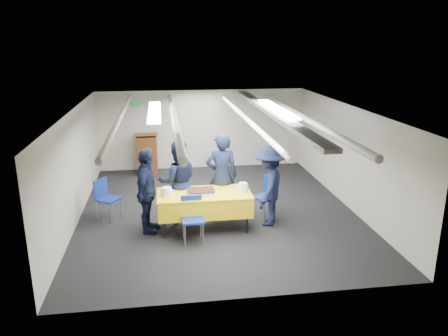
{
  "coord_description": "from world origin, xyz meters",
  "views": [
    {
      "loc": [
        -1.16,
        -9.08,
        3.72
      ],
      "look_at": [
        0.12,
        -0.2,
        1.05
      ],
      "focal_mm": 35.0,
      "sensor_mm": 36.0,
      "label": 1
    }
  ],
  "objects": [
    {
      "name": "plate_stack_left",
      "position": [
        -1.12,
        -0.98,
        0.85
      ],
      "size": [
        0.23,
        0.23,
        0.17
      ],
      "color": "white",
      "rests_on": "serving_table"
    },
    {
      "name": "ground",
      "position": [
        0.0,
        0.0,
        0.0
      ],
      "size": [
        7.0,
        7.0,
        0.0
      ],
      "primitive_type": "plane",
      "color": "black",
      "rests_on": "ground"
    },
    {
      "name": "podium",
      "position": [
        -1.6,
        3.05,
        0.61
      ],
      "size": [
        0.62,
        0.53,
        1.25
      ],
      "color": "brown",
      "rests_on": "ground"
    },
    {
      "name": "serving_table",
      "position": [
        -0.38,
        -0.93,
        0.56
      ],
      "size": [
        1.86,
        0.92,
        0.77
      ],
      "color": "black",
      "rests_on": "ground"
    },
    {
      "name": "plate_stack_right",
      "position": [
        0.39,
        -0.98,
        0.86
      ],
      "size": [
        0.21,
        0.21,
        0.18
      ],
      "color": "white",
      "rests_on": "serving_table"
    },
    {
      "name": "chair_near",
      "position": [
        -0.66,
        -1.42,
        0.53
      ],
      "size": [
        0.44,
        0.44,
        0.87
      ],
      "color": "gray",
      "rests_on": "ground"
    },
    {
      "name": "sailor_d",
      "position": [
        0.96,
        -0.88,
        0.83
      ],
      "size": [
        1.03,
        1.23,
        1.66
      ],
      "primitive_type": "imported",
      "rotation": [
        0.0,
        0.0,
        -2.03
      ],
      "color": "black",
      "rests_on": "ground"
    },
    {
      "name": "sheet_cake",
      "position": [
        -0.44,
        -0.98,
        0.82
      ],
      "size": [
        0.54,
        0.42,
        0.09
      ],
      "color": "white",
      "rests_on": "serving_table"
    },
    {
      "name": "sailor_b",
      "position": [
        -0.88,
        -0.42,
        0.86
      ],
      "size": [
        0.89,
        0.73,
        1.73
      ],
      "primitive_type": "imported",
      "rotation": [
        0.0,
        0.0,
        3.23
      ],
      "color": "black",
      "rests_on": "ground"
    },
    {
      "name": "chair_right",
      "position": [
        1.03,
        -0.46,
        0.53
      ],
      "size": [
        0.58,
        0.58,
        0.87
      ],
      "color": "gray",
      "rests_on": "ground"
    },
    {
      "name": "room_shell",
      "position": [
        0.09,
        0.41,
        1.81
      ],
      "size": [
        6.0,
        7.0,
        2.3
      ],
      "color": "beige",
      "rests_on": "ground"
    },
    {
      "name": "chair_left",
      "position": [
        -2.42,
        -0.09,
        0.53
      ],
      "size": [
        0.58,
        0.58,
        0.87
      ],
      "color": "gray",
      "rests_on": "ground"
    },
    {
      "name": "sailor_c",
      "position": [
        -1.51,
        -0.93,
        0.85
      ],
      "size": [
        0.62,
        1.06,
        1.7
      ],
      "primitive_type": "imported",
      "rotation": [
        0.0,
        0.0,
        1.36
      ],
      "color": "black",
      "rests_on": "ground"
    },
    {
      "name": "sailor_a",
      "position": [
        0.05,
        -0.39,
        0.93
      ],
      "size": [
        0.69,
        0.47,
        1.86
      ],
      "primitive_type": "imported",
      "rotation": [
        0.0,
        0.0,
        3.11
      ],
      "color": "black",
      "rests_on": "ground"
    }
  ]
}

